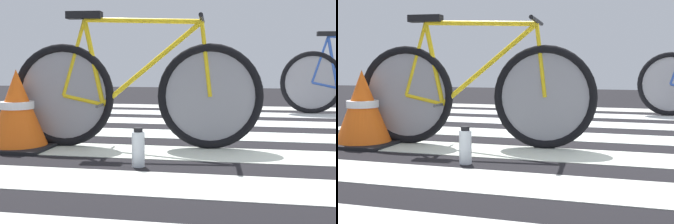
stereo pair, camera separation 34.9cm
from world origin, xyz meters
The scene contains 5 objects.
ground centered at (0.00, 0.00, 0.01)m, with size 18.00×14.00×0.02m.
crosswalk_markings centered at (0.05, -0.23, 0.02)m, with size 5.32×5.74×0.00m.
bicycle_1_of_2 centered at (-1.03, -0.46, 0.41)m, with size 1.73×0.52×0.93m.
water_bottle centered at (-0.86, -1.02, 0.13)m, with size 0.07×0.07×0.22m.
traffic_cone centered at (-1.81, -0.64, 0.28)m, with size 0.47×0.47×0.54m.
Camera 2 is at (0.11, -3.47, 0.61)m, focal length 48.32 mm.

